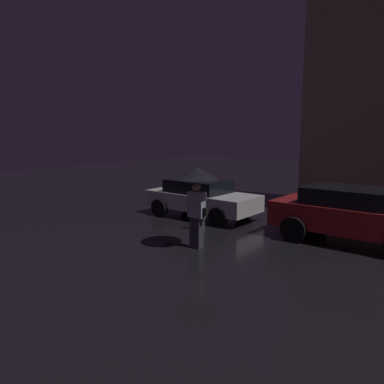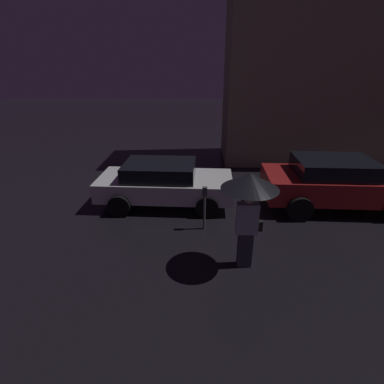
{
  "view_description": "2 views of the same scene",
  "coord_description": "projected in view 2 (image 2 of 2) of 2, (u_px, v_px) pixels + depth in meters",
  "views": [
    {
      "loc": [
        -1.01,
        -8.99,
        2.94
      ],
      "look_at": [
        -8.03,
        0.25,
        1.1
      ],
      "focal_mm": 35.0,
      "sensor_mm": 36.0,
      "label": 1
    },
    {
      "loc": [
        -7.56,
        -6.83,
        4.05
      ],
      "look_at": [
        -7.73,
        0.06,
        1.03
      ],
      "focal_mm": 28.0,
      "sensor_mm": 36.0,
      "label": 2
    }
  ],
  "objects": [
    {
      "name": "parked_car_white",
      "position": [
        164.0,
        182.0,
        9.01
      ],
      "size": [
        4.04,
        1.93,
        1.32
      ],
      "rotation": [
        0.0,
        0.0,
        -0.04
      ],
      "color": "silver",
      "rests_on": "ground"
    },
    {
      "name": "building_facade_left",
      "position": [
        339.0,
        55.0,
        11.99
      ],
      "size": [
        8.89,
        3.0,
        8.55
      ],
      "color": "gray",
      "rests_on": "ground"
    },
    {
      "name": "parking_meter",
      "position": [
        204.0,
        203.0,
        7.59
      ],
      "size": [
        0.12,
        0.1,
        1.19
      ],
      "color": "#4C5154",
      "rests_on": "ground"
    },
    {
      "name": "pedestrian_with_umbrella",
      "position": [
        249.0,
        193.0,
        5.81
      ],
      "size": [
        1.13,
        1.13,
        2.11
      ],
      "rotation": [
        0.0,
        0.0,
        3.14
      ],
      "color": "#383842",
      "rests_on": "ground"
    },
    {
      "name": "parked_car_red",
      "position": [
        335.0,
        182.0,
        8.79
      ],
      "size": [
        4.21,
        2.05,
        1.49
      ],
      "rotation": [
        0.0,
        0.0,
        -0.03
      ],
      "color": "maroon",
      "rests_on": "ground"
    }
  ]
}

